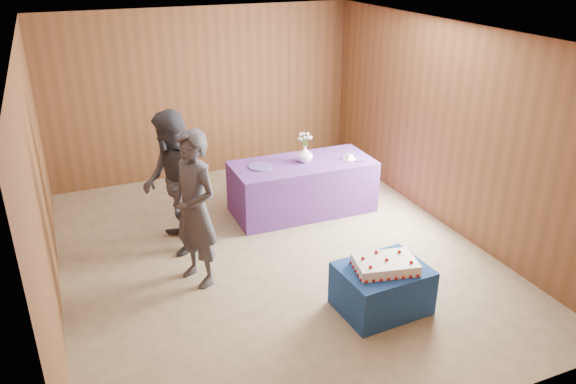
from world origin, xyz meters
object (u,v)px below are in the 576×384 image
guest_right (172,183)px  vase (305,154)px  guest_left (195,210)px  sheet_cake (385,264)px  serving_table (302,187)px  cake_table (382,288)px

guest_right → vase: bearing=103.7°
guest_left → guest_right: 0.83m
sheet_cake → vase: 2.57m
serving_table → guest_right: (-1.91, -0.39, 0.52)m
serving_table → guest_left: guest_left is taller
cake_table → vase: (0.24, 2.52, 0.61)m
vase → guest_right: bearing=-168.4°
cake_table → vase: bearing=81.3°
sheet_cake → guest_right: guest_right is taller
vase → guest_left: size_ratio=0.13×
serving_table → guest_right: guest_right is taller
sheet_cake → guest_left: guest_left is taller
cake_table → guest_left: guest_left is taller
guest_left → guest_right: bearing=161.3°
cake_table → guest_right: (-1.71, 2.12, 0.65)m
cake_table → guest_right: bearing=125.7°
cake_table → sheet_cake: (-0.00, -0.03, 0.31)m
cake_table → sheet_cake: bearing=-95.3°
cake_table → serving_table: serving_table is taller
sheet_cake → vase: (0.24, 2.54, 0.31)m
sheet_cake → guest_left: 2.13m
sheet_cake → serving_table: bearing=96.9°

